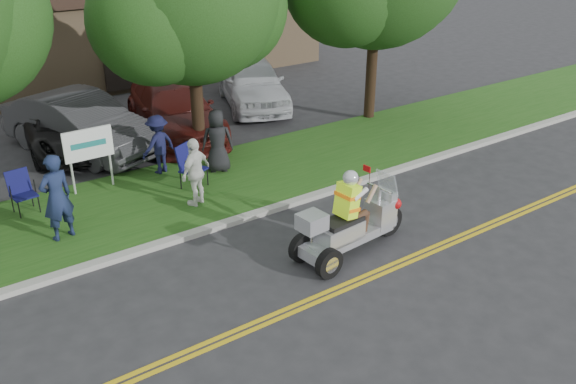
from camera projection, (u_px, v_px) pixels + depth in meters
ground at (344, 270)px, 12.52m from camera, size 120.00×120.00×0.00m
centerline_near at (362, 282)px, 12.08m from camera, size 60.00×0.10×0.01m
centerline_far at (357, 279)px, 12.20m from camera, size 60.00×0.10×0.01m
curb at (263, 212)px, 14.74m from camera, size 60.00×0.25×0.12m
grass_verge at (219, 182)px, 16.33m from camera, size 60.00×4.00×0.10m
commercial_building at (102, 25)px, 26.72m from camera, size 18.00×8.20×4.00m
tree_mid at (192, 3)px, 16.26m from camera, size 5.88×4.80×7.05m
business_sign at (89, 148)px, 15.34m from camera, size 1.25×0.06×1.75m
trike_scooter at (350, 225)px, 12.83m from camera, size 2.98×1.03×1.95m
lawn_chair_a at (21, 189)px, 14.47m from camera, size 0.60×0.62×1.03m
lawn_chair_b at (189, 163)px, 15.72m from camera, size 0.82×0.83×1.14m
spectator_adult_left at (57, 197)px, 13.11m from camera, size 0.81×0.63×1.97m
spectator_adult_right at (196, 172)px, 14.71m from camera, size 1.08×0.81×1.71m
spectator_chair_a at (158, 144)px, 16.50m from camera, size 1.19×0.89×1.63m
spectator_chair_b at (217, 141)px, 16.56m from camera, size 1.01×0.87×1.75m
parked_car_left at (80, 124)px, 18.13m from camera, size 3.61×5.67×1.77m
parked_car_mid at (63, 126)px, 18.55m from camera, size 2.75×5.26×1.41m
parked_car_right at (174, 110)px, 19.57m from camera, size 3.31×5.98×1.64m
parked_car_far_right at (252, 82)px, 22.39m from camera, size 3.83×5.60×1.77m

